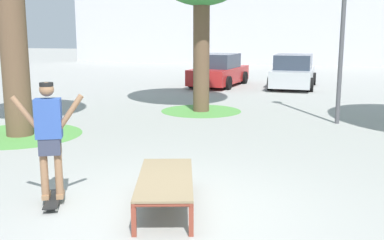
% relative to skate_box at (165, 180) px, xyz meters
% --- Properties ---
extents(ground_plane, '(120.00, 120.00, 0.00)m').
position_rel_skate_box_xyz_m(ground_plane, '(0.11, -0.17, -0.41)').
color(ground_plane, '#999993').
extents(skate_box, '(1.24, 2.03, 0.46)m').
position_rel_skate_box_xyz_m(skate_box, '(0.00, 0.00, 0.00)').
color(skate_box, brown).
rests_on(skate_box, ground).
extents(skateboard, '(0.51, 0.81, 0.09)m').
position_rel_skate_box_xyz_m(skateboard, '(-1.62, -0.28, -0.34)').
color(skateboard, black).
rests_on(skateboard, ground).
extents(skater, '(0.94, 0.48, 1.69)m').
position_rel_skate_box_xyz_m(skater, '(-1.62, -0.28, 0.66)').
color(skater, '#8E6647').
rests_on(skater, skateboard).
extents(grass_patch_near_left, '(2.97, 2.97, 0.01)m').
position_rel_skate_box_xyz_m(grass_patch_near_left, '(-4.89, 3.61, -0.41)').
color(grass_patch_near_left, '#519342').
rests_on(grass_patch_near_left, ground).
extents(grass_patch_mid_back, '(2.56, 2.56, 0.01)m').
position_rel_skate_box_xyz_m(grass_patch_mid_back, '(-1.41, 8.11, -0.41)').
color(grass_patch_mid_back, '#519342').
rests_on(grass_patch_mid_back, ground).
extents(car_red, '(2.34, 4.39, 1.50)m').
position_rel_skate_box_xyz_m(car_red, '(-2.23, 15.15, 0.28)').
color(car_red, red).
rests_on(car_red, ground).
extents(car_silver, '(2.06, 4.27, 1.50)m').
position_rel_skate_box_xyz_m(car_silver, '(1.16, 15.28, 0.28)').
color(car_silver, '#B7BABF').
rests_on(car_silver, ground).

